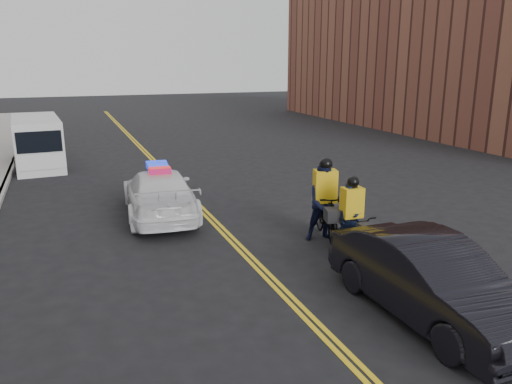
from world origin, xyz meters
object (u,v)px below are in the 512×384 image
object	(u,v)px
police_cruiser	(159,193)
cyclist_near	(351,226)
cyclist_far	(324,208)
cargo_van	(38,143)
dark_sedan	(430,280)

from	to	relation	value
police_cruiser	cyclist_near	size ratio (longest dim) A/B	2.56
cyclist_far	cargo_van	bearing A→B (deg)	133.13
dark_sedan	cyclist_far	xyz separation A→B (m)	(0.22, 4.29, 0.12)
cargo_van	dark_sedan	bearing A→B (deg)	-71.76
police_cruiser	cyclist_near	distance (m)	5.94
police_cruiser	cargo_van	world-z (taller)	cargo_van
police_cruiser	cyclist_near	bearing A→B (deg)	133.99
cyclist_near	cyclist_far	size ratio (longest dim) A/B	0.88
cargo_van	cyclist_near	world-z (taller)	cargo_van
police_cruiser	cyclist_far	distance (m)	5.07
cyclist_far	police_cruiser	bearing A→B (deg)	148.69
police_cruiser	cyclist_far	xyz separation A→B (m)	(3.58, -3.59, 0.14)
cargo_van	cyclist_near	xyz separation A→B (m)	(7.32, -13.72, -0.38)
dark_sedan	cyclist_near	distance (m)	3.31
cargo_van	cyclist_far	distance (m)	14.58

